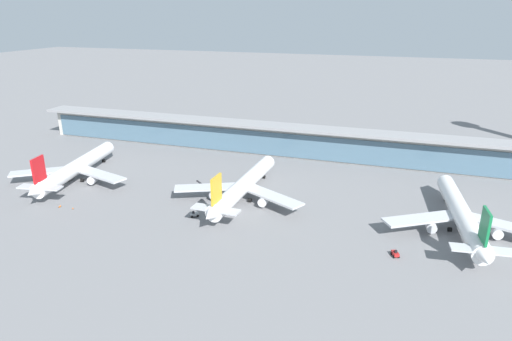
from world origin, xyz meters
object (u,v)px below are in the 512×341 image
at_px(airliner_centre_stand, 243,186).
at_px(airliner_right_stand, 462,215).
at_px(safety_cone_delta, 34,194).
at_px(service_truck_mid_apron_blue, 205,187).
at_px(service_truck_under_wing_red, 395,254).
at_px(airliner_left_stand, 76,168).
at_px(service_truck_near_nose_grey, 194,214).
at_px(safety_cone_bravo, 60,206).
at_px(safety_cone_echo, 73,208).
at_px(safety_cone_alpha, 59,207).

xyz_separation_m(airliner_centre_stand, airliner_right_stand, (74.37, -1.51, 0.00)).
xyz_separation_m(airliner_right_stand, safety_cone_delta, (-151.57, -20.04, -5.16)).
bearing_deg(service_truck_mid_apron_blue, service_truck_under_wing_red, -22.23).
bearing_deg(service_truck_mid_apron_blue, airliner_centre_stand, -15.50).
bearing_deg(service_truck_under_wing_red, airliner_right_stand, 50.92).
height_order(airliner_left_stand, service_truck_near_nose_grey, airliner_left_stand).
height_order(airliner_left_stand, service_truck_under_wing_red, airliner_left_stand).
bearing_deg(safety_cone_bravo, airliner_centre_stand, 24.08).
bearing_deg(airliner_right_stand, safety_cone_delta, -172.47).
xyz_separation_m(service_truck_under_wing_red, safety_cone_bravo, (-115.67, -2.01, -0.56)).
distance_m(service_truck_under_wing_red, safety_cone_delta, 132.57).
bearing_deg(airliner_right_stand, safety_cone_echo, -168.69).
xyz_separation_m(airliner_right_stand, safety_cone_echo, (-129.00, -25.80, -5.16)).
bearing_deg(service_truck_mid_apron_blue, safety_cone_echo, -138.63).
relative_size(service_truck_near_nose_grey, service_truck_under_wing_red, 1.00).
relative_size(safety_cone_alpha, safety_cone_bravo, 1.00).
height_order(airliner_centre_stand, service_truck_near_nose_grey, airliner_centre_stand).
relative_size(service_truck_mid_apron_blue, safety_cone_delta, 9.89).
relative_size(airliner_centre_stand, service_truck_near_nose_grey, 19.80).
relative_size(service_truck_mid_apron_blue, safety_cone_echo, 9.89).
relative_size(service_truck_mid_apron_blue, safety_cone_alpha, 9.89).
height_order(airliner_left_stand, service_truck_mid_apron_blue, airliner_left_stand).
xyz_separation_m(service_truck_near_nose_grey, safety_cone_alpha, (-49.44, -8.25, -0.56)).
distance_m(airliner_left_stand, service_truck_near_nose_grey, 64.03).
relative_size(airliner_right_stand, safety_cone_alpha, 93.33).
height_order(service_truck_under_wing_red, safety_cone_delta, service_truck_under_wing_red).
distance_m(safety_cone_bravo, safety_cone_delta, 17.71).
height_order(airliner_right_stand, safety_cone_bravo, airliner_right_stand).
height_order(service_truck_mid_apron_blue, safety_cone_delta, service_truck_mid_apron_blue).
xyz_separation_m(service_truck_under_wing_red, safety_cone_delta, (-132.53, 3.42, -0.56)).
xyz_separation_m(airliner_left_stand, safety_cone_delta, (-4.68, -18.68, -5.16)).
xyz_separation_m(safety_cone_alpha, safety_cone_echo, (5.63, 0.34, 0.00)).
bearing_deg(safety_cone_bravo, safety_cone_alpha, -83.49).
bearing_deg(service_truck_under_wing_red, safety_cone_alpha, -178.67).
xyz_separation_m(service_truck_mid_apron_blue, safety_cone_bravo, (-42.38, -31.95, -0.49)).
xyz_separation_m(safety_cone_delta, safety_cone_echo, (22.57, -5.77, 0.00)).
xyz_separation_m(airliner_left_stand, service_truck_under_wing_red, (127.85, -22.09, -4.60)).
bearing_deg(safety_cone_delta, service_truck_near_nose_grey, 1.84).
bearing_deg(service_truck_under_wing_red, airliner_left_stand, 170.20).
distance_m(airliner_left_stand, service_truck_mid_apron_blue, 55.32).
height_order(service_truck_mid_apron_blue, safety_cone_alpha, service_truck_mid_apron_blue).
bearing_deg(service_truck_near_nose_grey, airliner_left_stand, 164.99).
xyz_separation_m(airliner_left_stand, airliner_centre_stand, (72.52, 2.87, 0.00)).
distance_m(airliner_centre_stand, service_truck_near_nose_grey, 22.70).
relative_size(safety_cone_bravo, safety_cone_delta, 1.00).
height_order(airliner_right_stand, safety_cone_delta, airliner_right_stand).
bearing_deg(safety_cone_alpha, safety_cone_echo, 3.47).
height_order(airliner_centre_stand, service_truck_under_wing_red, airliner_centre_stand).
xyz_separation_m(service_truck_under_wing_red, safety_cone_echo, (-109.96, -2.35, -0.56)).
xyz_separation_m(airliner_centre_stand, service_truck_near_nose_grey, (-10.83, -19.41, -4.60)).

